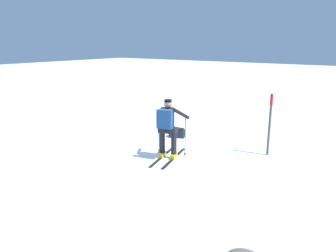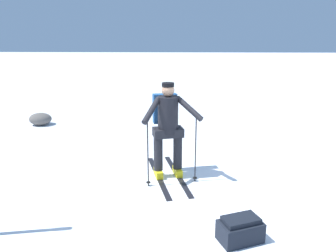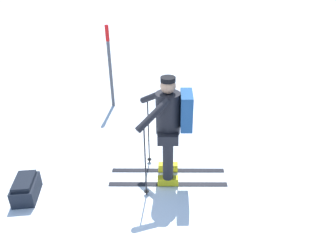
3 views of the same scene
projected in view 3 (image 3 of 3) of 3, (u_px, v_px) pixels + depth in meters
The scene contains 4 objects.
ground_plane at pixel (114, 186), 4.76m from camera, with size 80.00×80.00×0.00m, color white.
skier at pixel (170, 124), 4.49m from camera, with size 1.00×1.79×1.60m.
dropped_backpack at pixel (26, 188), 4.50m from camera, with size 0.57×0.46×0.30m.
trail_marker at pixel (110, 61), 6.65m from camera, with size 0.08×0.08×1.72m.
Camera 3 is at (3.41, 1.71, 3.09)m, focal length 35.00 mm.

